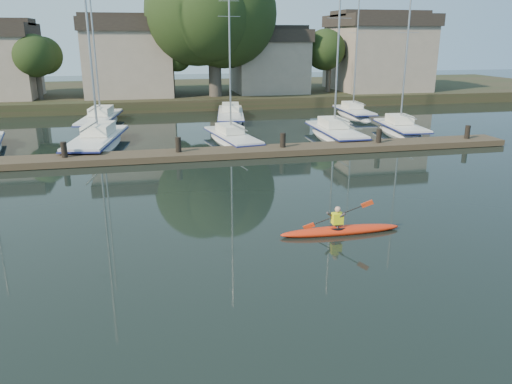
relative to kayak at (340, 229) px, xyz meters
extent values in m
plane|color=black|center=(-1.68, -1.63, -0.17)|extent=(160.00, 160.00, 0.00)
ellipsoid|color=red|center=(0.03, 0.00, -0.07)|extent=(4.32, 0.64, 0.33)
cylinder|color=black|center=(-0.12, 0.00, 0.03)|extent=(0.65, 0.65, 0.09)
imported|color=#312B2E|center=(-0.12, 0.00, 0.38)|extent=(0.23, 0.34, 0.93)
cube|color=yellow|center=(-0.12, 0.00, 0.39)|extent=(0.37, 0.27, 0.38)
sphere|color=tan|center=(-0.12, 0.00, 0.71)|extent=(0.21, 0.21, 0.21)
cube|color=#4C3C2B|center=(-1.68, 12.37, 0.03)|extent=(34.00, 2.00, 0.35)
cylinder|color=black|center=(-10.68, 12.37, 0.13)|extent=(0.32, 0.32, 1.80)
cylinder|color=black|center=(-4.68, 12.37, 0.13)|extent=(0.32, 0.32, 1.80)
cylinder|color=black|center=(1.32, 12.37, 0.13)|extent=(0.32, 0.32, 1.80)
cylinder|color=black|center=(7.32, 12.37, 0.13)|extent=(0.32, 0.32, 1.80)
cylinder|color=black|center=(13.32, 12.37, 0.13)|extent=(0.32, 0.32, 1.80)
ellipsoid|color=white|center=(-9.36, 16.56, -0.56)|extent=(3.88, 9.75, 2.12)
cube|color=white|center=(-9.36, 16.56, 0.45)|extent=(3.49, 8.04, 0.16)
cube|color=navy|center=(-9.36, 16.56, 0.36)|extent=(3.61, 8.25, 0.09)
cube|color=silver|center=(-9.27, 17.12, 0.86)|extent=(1.98, 2.88, 0.61)
cylinder|color=#9EA0A5|center=(-9.31, 16.84, 7.20)|extent=(0.13, 0.13, 13.40)
cylinder|color=#9EA0A5|center=(-9.60, 15.15, 1.34)|extent=(0.68, 3.57, 0.09)
ellipsoid|color=white|center=(-1.01, 16.15, -0.48)|extent=(3.20, 8.18, 1.68)
cube|color=white|center=(-1.01, 16.15, 0.32)|extent=(2.86, 6.75, 0.12)
cube|color=navy|center=(-1.01, 16.15, 0.25)|extent=(2.96, 6.92, 0.07)
cube|color=silver|center=(-1.09, 16.62, 0.65)|extent=(1.60, 2.41, 0.49)
cylinder|color=#9EA0A5|center=(-1.05, 16.39, 6.12)|extent=(0.11, 0.11, 11.52)
cylinder|color=#9EA0A5|center=(-0.80, 14.97, 1.03)|extent=(0.59, 3.00, 0.07)
cylinder|color=#9EA0A5|center=(-1.05, 16.39, 7.51)|extent=(1.40, 0.27, 0.03)
ellipsoid|color=white|center=(6.04, 16.23, -0.53)|extent=(2.21, 8.23, 1.95)
cube|color=white|center=(6.04, 16.23, 0.40)|extent=(2.10, 6.75, 0.14)
cube|color=navy|center=(6.04, 16.23, 0.32)|extent=(2.18, 6.92, 0.08)
cube|color=silver|center=(6.04, 16.73, 0.78)|extent=(1.45, 2.31, 0.57)
cylinder|color=#9EA0A5|center=(6.04, 16.48, 6.10)|extent=(0.12, 0.12, 11.30)
cylinder|color=#9EA0A5|center=(6.03, 15.00, 1.22)|extent=(0.10, 3.12, 0.08)
cylinder|color=#9EA0A5|center=(6.04, 16.48, 7.46)|extent=(1.64, 0.04, 0.03)
ellipsoid|color=white|center=(11.20, 16.86, -0.52)|extent=(2.74, 7.13, 1.89)
cube|color=white|center=(11.20, 16.86, 0.38)|extent=(2.52, 5.87, 0.14)
cube|color=navy|center=(11.20, 16.86, 0.30)|extent=(2.61, 6.02, 0.08)
cube|color=silver|center=(11.24, 17.28, 0.75)|extent=(1.57, 2.07, 0.55)
cylinder|color=#9EA0A5|center=(11.22, 17.07, 5.40)|extent=(0.12, 0.12, 9.94)
cylinder|color=#9EA0A5|center=(11.10, 15.83, 1.17)|extent=(0.33, 2.64, 0.08)
cylinder|color=#9EA0A5|center=(11.22, 17.07, 6.59)|extent=(1.59, 0.18, 0.03)
ellipsoid|color=white|center=(-9.84, 25.18, -0.54)|extent=(3.47, 9.75, 2.01)
cube|color=white|center=(-9.84, 25.18, 0.42)|extent=(3.14, 8.03, 0.15)
cube|color=navy|center=(-9.84, 25.18, 0.33)|extent=(3.25, 8.23, 0.08)
cube|color=silver|center=(-9.76, 25.74, 0.81)|extent=(1.83, 2.84, 0.58)
cylinder|color=#9EA0A5|center=(-9.80, 25.46, 7.36)|extent=(0.13, 0.13, 13.78)
cylinder|color=#9EA0A5|center=(-10.03, 23.76, 1.26)|extent=(0.57, 3.60, 0.08)
ellipsoid|color=white|center=(0.47, 25.51, -0.51)|extent=(3.62, 10.08, 1.88)
cube|color=white|center=(0.47, 25.51, 0.38)|extent=(3.24, 8.31, 0.14)
cube|color=navy|center=(0.47, 25.51, 0.30)|extent=(3.35, 8.51, 0.08)
cube|color=silver|center=(0.56, 26.09, 0.74)|extent=(1.81, 2.95, 0.54)
cylinder|color=#9EA0A5|center=(0.51, 25.80, 7.34)|extent=(0.12, 0.12, 13.82)
cylinder|color=#9EA0A5|center=(0.23, 24.05, 1.17)|extent=(0.68, 3.72, 0.08)
cylinder|color=#9EA0A5|center=(0.51, 25.80, 8.99)|extent=(1.56, 0.28, 0.03)
ellipsoid|color=white|center=(11.12, 25.08, -0.49)|extent=(2.27, 7.42, 1.74)
cube|color=white|center=(11.12, 25.08, 0.34)|extent=(2.11, 6.10, 0.13)
cube|color=navy|center=(11.12, 25.08, 0.26)|extent=(2.19, 6.25, 0.07)
cube|color=silver|center=(11.14, 25.52, 0.68)|extent=(1.38, 2.11, 0.50)
cylinder|color=#9EA0A5|center=(11.13, 25.30, 5.43)|extent=(0.11, 0.11, 10.09)
cylinder|color=#9EA0A5|center=(11.07, 23.99, 1.07)|extent=(0.20, 2.79, 0.07)
cylinder|color=#9EA0A5|center=(11.13, 25.30, 6.64)|extent=(1.47, 0.10, 0.03)
cube|color=#212E17|center=(-1.68, 42.37, 0.33)|extent=(90.00, 24.00, 1.00)
cube|color=gray|center=(-7.68, 36.37, 3.83)|extent=(8.00, 8.00, 6.00)
cube|color=#302A22|center=(-7.68, 36.37, 7.43)|extent=(8.40, 8.40, 1.20)
cube|color=gray|center=(6.32, 36.37, 3.33)|extent=(7.00, 7.00, 5.00)
cube|color=#302A22|center=(6.32, 36.37, 6.43)|extent=(7.35, 7.35, 1.20)
cube|color=gray|center=(18.32, 36.37, 4.08)|extent=(9.00, 9.00, 6.50)
cube|color=#302A22|center=(18.32, 36.37, 7.93)|extent=(9.45, 9.45, 1.20)
cylinder|color=#514C41|center=(0.32, 33.37, 3.33)|extent=(1.20, 1.20, 5.00)
sphere|color=black|center=(0.32, 33.37, 8.33)|extent=(8.50, 8.50, 8.50)
cylinder|color=#514C41|center=(-15.68, 34.37, 2.33)|extent=(0.48, 0.48, 3.00)
sphere|color=black|center=(-15.68, 34.37, 4.83)|extent=(3.40, 3.40, 3.40)
cylinder|color=#514C41|center=(-3.68, 33.87, 2.23)|extent=(0.38, 0.38, 2.80)
sphere|color=black|center=(-3.68, 33.87, 4.43)|extent=(2.72, 2.72, 2.72)
cylinder|color=#514C41|center=(12.32, 34.87, 2.43)|extent=(0.50, 0.50, 3.20)
sphere|color=black|center=(12.32, 34.87, 5.08)|extent=(3.57, 3.57, 3.57)
cylinder|color=#514C41|center=(22.32, 33.37, 2.13)|extent=(0.41, 0.41, 2.60)
sphere|color=black|center=(22.32, 33.37, 4.28)|extent=(2.89, 2.89, 2.89)
camera|label=1|loc=(-6.26, -15.05, 6.33)|focal=35.00mm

